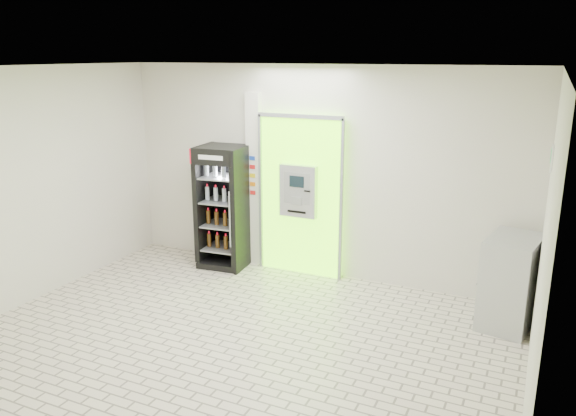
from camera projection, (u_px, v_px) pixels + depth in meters
The scene contains 7 objects.
ground at pixel (229, 348), 6.18m from camera, with size 6.00×6.00×0.00m, color beige.
room_shell at pixel (224, 186), 5.69m from camera, with size 6.00×6.00×6.00m.
atm_assembly at pixel (301, 195), 8.06m from camera, with size 1.30×0.24×2.33m.
pillar at pixel (254, 181), 8.37m from camera, with size 0.22×0.11×2.60m.
beverage_cooler at pixel (224, 209), 8.41m from camera, with size 0.74×0.69×1.84m.
steel_cabinet at pixel (510, 282), 6.59m from camera, with size 0.68×0.90×1.09m.
exit_sign at pixel (552, 158), 5.63m from camera, with size 0.02×0.22×0.26m.
Camera 1 is at (2.93, -4.76, 3.14)m, focal length 35.00 mm.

